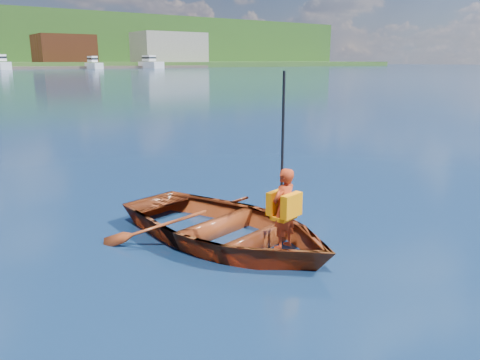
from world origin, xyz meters
name	(u,v)px	position (x,y,z in m)	size (l,w,h in m)	color
ground	(203,278)	(0.00, 0.00, 0.00)	(600.00, 600.00, 0.00)	#162B46
rowboat	(225,227)	(0.85, 0.82, 0.21)	(3.22, 3.97, 0.73)	maroon
child_paddler	(284,207)	(1.20, -0.02, 0.65)	(0.43, 0.40, 2.25)	#AE3214
hillside_trees	(86,28)	(76.89, 237.32, 18.14)	(225.61, 83.29, 26.78)	#382314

